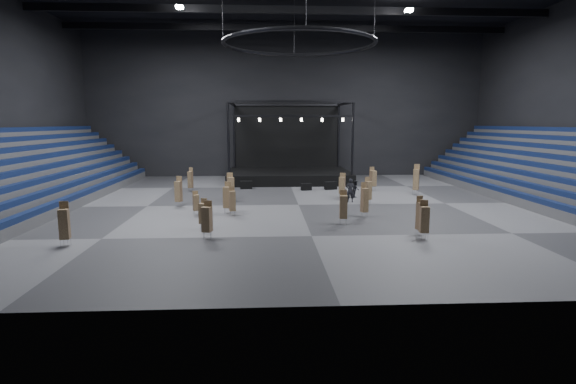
{
  "coord_description": "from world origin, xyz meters",
  "views": [
    {
      "loc": [
        -2.81,
        -36.86,
        6.81
      ],
      "look_at": [
        -0.99,
        -2.0,
        1.4
      ],
      "focal_mm": 28.0,
      "sensor_mm": 36.0,
      "label": 1
    }
  ],
  "objects_px": {
    "man_center": "(350,190)",
    "flight_case_left": "(246,185)",
    "chair_stack_6": "(178,191)",
    "chair_stack_16": "(196,202)",
    "stage": "(288,168)",
    "chair_stack_4": "(342,185)",
    "chair_stack_7": "(365,199)",
    "crew_member": "(356,189)",
    "chair_stack_1": "(207,219)",
    "chair_stack_12": "(232,200)",
    "chair_stack_11": "(203,213)",
    "chair_stack_13": "(64,223)",
    "flight_case_mid": "(306,187)",
    "flight_case_right": "(331,186)",
    "chair_stack_0": "(227,197)",
    "chair_stack_8": "(231,186)",
    "chair_stack_2": "(343,206)",
    "chair_stack_5": "(424,219)",
    "chair_stack_3": "(190,179)",
    "chair_stack_10": "(373,178)",
    "chair_stack_15": "(420,215)",
    "chair_stack_9": "(416,179)"
  },
  "relations": [
    {
      "from": "chair_stack_7",
      "to": "chair_stack_12",
      "type": "height_order",
      "value": "chair_stack_7"
    },
    {
      "from": "flight_case_left",
      "to": "crew_member",
      "type": "bearing_deg",
      "value": -29.68
    },
    {
      "from": "flight_case_mid",
      "to": "chair_stack_4",
      "type": "relative_size",
      "value": 0.46
    },
    {
      "from": "chair_stack_11",
      "to": "chair_stack_13",
      "type": "height_order",
      "value": "chair_stack_13"
    },
    {
      "from": "chair_stack_1",
      "to": "chair_stack_13",
      "type": "relative_size",
      "value": 0.91
    },
    {
      "from": "chair_stack_12",
      "to": "chair_stack_1",
      "type": "bearing_deg",
      "value": -112.33
    },
    {
      "from": "flight_case_left",
      "to": "flight_case_mid",
      "type": "height_order",
      "value": "flight_case_left"
    },
    {
      "from": "chair_stack_4",
      "to": "chair_stack_16",
      "type": "relative_size",
      "value": 1.27
    },
    {
      "from": "chair_stack_7",
      "to": "chair_stack_15",
      "type": "distance_m",
      "value": 5.93
    },
    {
      "from": "chair_stack_11",
      "to": "crew_member",
      "type": "distance_m",
      "value": 17.13
    },
    {
      "from": "chair_stack_1",
      "to": "crew_member",
      "type": "relative_size",
      "value": 1.47
    },
    {
      "from": "flight_case_mid",
      "to": "chair_stack_12",
      "type": "xyz_separation_m",
      "value": [
        -6.61,
        -12.29,
        0.79
      ]
    },
    {
      "from": "chair_stack_5",
      "to": "chair_stack_12",
      "type": "relative_size",
      "value": 1.06
    },
    {
      "from": "chair_stack_8",
      "to": "chair_stack_12",
      "type": "xyz_separation_m",
      "value": [
        0.61,
        -6.7,
        -0.16
      ]
    },
    {
      "from": "chair_stack_9",
      "to": "chair_stack_10",
      "type": "xyz_separation_m",
      "value": [
        -3.56,
        2.53,
        -0.2
      ]
    },
    {
      "from": "chair_stack_6",
      "to": "chair_stack_16",
      "type": "xyz_separation_m",
      "value": [
        1.94,
        -3.61,
        -0.31
      ]
    },
    {
      "from": "man_center",
      "to": "flight_case_left",
      "type": "bearing_deg",
      "value": -41.56
    },
    {
      "from": "flight_case_left",
      "to": "chair_stack_16",
      "type": "distance_m",
      "value": 13.65
    },
    {
      "from": "chair_stack_7",
      "to": "flight_case_left",
      "type": "bearing_deg",
      "value": 105.64
    },
    {
      "from": "chair_stack_0",
      "to": "man_center",
      "type": "bearing_deg",
      "value": 37.66
    },
    {
      "from": "flight_case_right",
      "to": "chair_stack_12",
      "type": "xyz_separation_m",
      "value": [
        -9.17,
        -12.72,
        0.74
      ]
    },
    {
      "from": "chair_stack_5",
      "to": "chair_stack_12",
      "type": "height_order",
      "value": "chair_stack_5"
    },
    {
      "from": "chair_stack_0",
      "to": "chair_stack_11",
      "type": "relative_size",
      "value": 1.21
    },
    {
      "from": "chair_stack_7",
      "to": "crew_member",
      "type": "xyz_separation_m",
      "value": [
        1.12,
        8.68,
        -0.51
      ]
    },
    {
      "from": "chair_stack_8",
      "to": "man_center",
      "type": "height_order",
      "value": "chair_stack_8"
    },
    {
      "from": "chair_stack_2",
      "to": "chair_stack_6",
      "type": "bearing_deg",
      "value": 154.4
    },
    {
      "from": "chair_stack_7",
      "to": "chair_stack_5",
      "type": "bearing_deg",
      "value": -88.52
    },
    {
      "from": "stage",
      "to": "chair_stack_16",
      "type": "distance_m",
      "value": 21.57
    },
    {
      "from": "chair_stack_1",
      "to": "chair_stack_10",
      "type": "height_order",
      "value": "chair_stack_10"
    },
    {
      "from": "chair_stack_8",
      "to": "chair_stack_4",
      "type": "bearing_deg",
      "value": -14.39
    },
    {
      "from": "chair_stack_1",
      "to": "chair_stack_5",
      "type": "relative_size",
      "value": 0.98
    },
    {
      "from": "chair_stack_11",
      "to": "crew_member",
      "type": "height_order",
      "value": "chair_stack_11"
    },
    {
      "from": "chair_stack_8",
      "to": "chair_stack_12",
      "type": "relative_size",
      "value": 1.12
    },
    {
      "from": "chair_stack_2",
      "to": "chair_stack_10",
      "type": "bearing_deg",
      "value": 73.96
    },
    {
      "from": "stage",
      "to": "chair_stack_4",
      "type": "height_order",
      "value": "stage"
    },
    {
      "from": "stage",
      "to": "flight_case_mid",
      "type": "bearing_deg",
      "value": -80.24
    },
    {
      "from": "chair_stack_2",
      "to": "flight_case_left",
      "type": "bearing_deg",
      "value": 117.81
    },
    {
      "from": "chair_stack_4",
      "to": "flight_case_right",
      "type": "bearing_deg",
      "value": 114.22
    },
    {
      "from": "chair_stack_0",
      "to": "chair_stack_8",
      "type": "distance_m",
      "value": 5.84
    },
    {
      "from": "flight_case_left",
      "to": "man_center",
      "type": "relative_size",
      "value": 0.6
    },
    {
      "from": "chair_stack_6",
      "to": "chair_stack_10",
      "type": "xyz_separation_m",
      "value": [
        17.93,
        7.66,
        -0.01
      ]
    },
    {
      "from": "chair_stack_0",
      "to": "chair_stack_13",
      "type": "xyz_separation_m",
      "value": [
        -8.28,
        -8.66,
        0.02
      ]
    },
    {
      "from": "stage",
      "to": "flight_case_right",
      "type": "xyz_separation_m",
      "value": [
        3.96,
        -7.7,
        -1.05
      ]
    },
    {
      "from": "chair_stack_2",
      "to": "chair_stack_4",
      "type": "bearing_deg",
      "value": 85.29
    },
    {
      "from": "stage",
      "to": "chair_stack_13",
      "type": "height_order",
      "value": "stage"
    },
    {
      "from": "chair_stack_7",
      "to": "chair_stack_8",
      "type": "height_order",
      "value": "chair_stack_7"
    },
    {
      "from": "chair_stack_6",
      "to": "stage",
      "type": "bearing_deg",
      "value": 75.81
    },
    {
      "from": "chair_stack_3",
      "to": "chair_stack_16",
      "type": "distance_m",
      "value": 12.06
    },
    {
      "from": "flight_case_mid",
      "to": "stage",
      "type": "bearing_deg",
      "value": 99.76
    },
    {
      "from": "chair_stack_1",
      "to": "chair_stack_12",
      "type": "relative_size",
      "value": 1.04
    }
  ]
}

